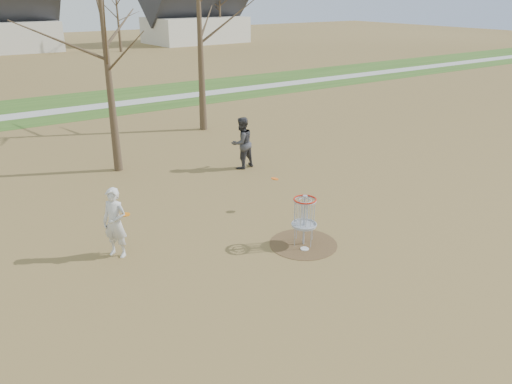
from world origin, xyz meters
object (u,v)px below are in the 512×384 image
at_px(player_standing, 115,223).
at_px(player_throwing, 242,143).
at_px(disc_grounded, 305,249).
at_px(disc_golf_basket, 304,213).

relative_size(player_standing, player_throwing, 0.93).
height_order(player_standing, disc_grounded, player_standing).
distance_m(player_standing, player_throwing, 7.40).
bearing_deg(disc_grounded, player_standing, 149.53).
xyz_separation_m(player_standing, player_throwing, (6.24, 3.97, 0.07)).
bearing_deg(player_standing, disc_golf_basket, 27.54).
bearing_deg(player_throwing, player_standing, 22.87).
bearing_deg(player_standing, player_throwing, 86.88).
xyz_separation_m(player_throwing, disc_grounded, (-2.14, -6.38, -0.95)).
relative_size(player_standing, disc_grounded, 8.22).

